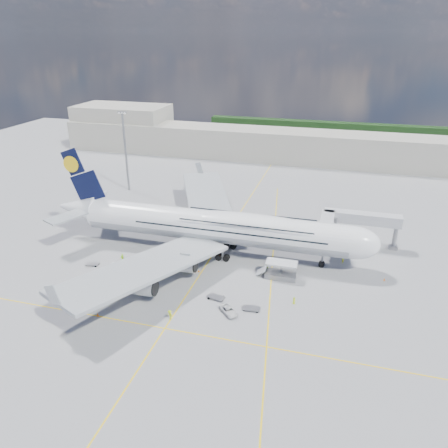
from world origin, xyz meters
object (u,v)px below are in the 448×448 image
(dolly_nose_near, at_px, (216,297))
(crew_loader, at_px, (267,269))
(jet_bridge, at_px, (348,222))
(cone_nose, at_px, (384,279))
(dolly_nose_far, at_px, (251,308))
(crew_nose, at_px, (343,260))
(cone_wing_left_outer, at_px, (212,217))
(catering_truck_outer, at_px, (208,193))
(cone_tail, at_px, (110,226))
(airliner, at_px, (215,226))
(cone_wing_left_inner, at_px, (211,233))
(light_mast, at_px, (126,151))
(dolly_row_b, at_px, (86,289))
(cone_wing_right_outer, at_px, (98,315))
(dolly_back, at_px, (124,271))
(crew_van, at_px, (294,301))
(cone_wing_right_inner, at_px, (199,271))
(crew_tug, at_px, (170,315))
(service_van, at_px, (229,311))
(crew_wing, at_px, (122,258))
(catering_truck_inner, at_px, (213,206))
(baggage_tug, at_px, (149,291))
(dolly_row_c, at_px, (116,268))
(dolly_row_a, at_px, (92,264))
(cargo_loader, at_px, (280,272))

(dolly_nose_near, bearing_deg, crew_loader, 72.63)
(jet_bridge, height_order, cone_nose, jet_bridge)
(dolly_nose_far, distance_m, crew_nose, 28.27)
(jet_bridge, relative_size, cone_wing_left_outer, 34.57)
(catering_truck_outer, xyz_separation_m, cone_tail, (-18.65, -27.54, -1.57))
(airliner, relative_size, cone_wing_left_inner, 147.87)
(crew_nose, height_order, cone_tail, crew_nose)
(light_mast, height_order, cone_tail, light_mast)
(dolly_row_b, height_order, catering_truck_outer, catering_truck_outer)
(cone_wing_left_inner, bearing_deg, crew_nose, -11.95)
(cone_wing_right_outer, bearing_deg, crew_nose, 37.45)
(dolly_back, distance_m, crew_van, 37.17)
(dolly_row_b, distance_m, dolly_back, 10.01)
(crew_loader, xyz_separation_m, cone_wing_right_inner, (-14.24, -3.82, -0.63))
(dolly_row_b, bearing_deg, cone_wing_right_outer, -51.95)
(crew_tug, xyz_separation_m, cone_wing_right_inner, (-0.49, 17.73, -0.70))
(service_van, xyz_separation_m, cone_wing_left_inner, (-13.43, 32.57, -0.35))
(cone_wing_right_inner, distance_m, cone_tail, 34.37)
(service_van, height_order, cone_tail, service_van)
(light_mast, height_order, crew_wing, light_mast)
(catering_truck_inner, bearing_deg, jet_bridge, -27.92)
(baggage_tug, bearing_deg, dolly_nose_far, -20.70)
(airliner, relative_size, cone_tail, 149.06)
(dolly_nose_far, relative_size, baggage_tug, 1.22)
(cone_wing_left_outer, relative_size, cone_wing_right_inner, 0.97)
(crew_van, distance_m, cone_tail, 56.70)
(dolly_row_c, distance_m, dolly_nose_near, 23.98)
(dolly_row_a, distance_m, cone_wing_left_outer, 37.91)
(crew_van, distance_m, crew_tug, 23.78)
(dolly_row_b, relative_size, crew_tug, 1.80)
(cone_tail, bearing_deg, cone_wing_left_inner, 7.27)
(cone_wing_right_inner, bearing_deg, cone_tail, 152.21)
(dolly_row_b, height_order, cone_wing_right_inner, dolly_row_b)
(dolly_nose_far, relative_size, cone_wing_right_inner, 5.92)
(crew_nose, distance_m, crew_wing, 49.93)
(dolly_nose_near, distance_m, crew_wing, 26.24)
(dolly_nose_near, bearing_deg, cone_wing_right_inner, 139.60)
(service_van, height_order, crew_nose, crew_nose)
(service_van, distance_m, crew_tug, 10.84)
(airliner, xyz_separation_m, cone_wing_right_outer, (-13.60, -29.96, -6.58))
(cargo_loader, height_order, cone_wing_left_outer, cargo_loader)
(crew_van, xyz_separation_m, cone_wing_left_inner, (-24.70, 26.18, -0.50))
(cone_wing_left_inner, bearing_deg, light_mast, 145.31)
(cone_wing_left_outer, bearing_deg, cone_wing_right_outer, -97.54)
(dolly_nose_far, xyz_separation_m, cone_nose, (24.71, 17.96, -0.11))
(crew_van, height_order, cone_wing_left_inner, crew_van)
(cone_wing_right_inner, bearing_deg, baggage_tug, -122.02)
(crew_nose, relative_size, cone_wing_right_outer, 2.68)
(dolly_row_a, height_order, catering_truck_inner, catering_truck_inner)
(crew_tug, height_order, cone_wing_right_outer, crew_tug)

